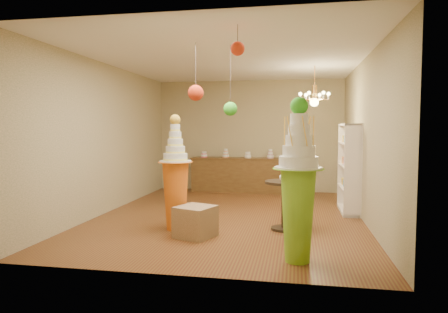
% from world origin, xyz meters
% --- Properties ---
extents(floor, '(6.50, 6.50, 0.00)m').
position_xyz_m(floor, '(0.00, 0.00, 0.00)').
color(floor, '#593218').
rests_on(floor, ground).
extents(ceiling, '(6.50, 6.50, 0.00)m').
position_xyz_m(ceiling, '(0.00, 0.00, 3.00)').
color(ceiling, silver).
rests_on(ceiling, ground).
extents(wall_back, '(5.00, 0.04, 3.00)m').
position_xyz_m(wall_back, '(0.00, 3.25, 1.50)').
color(wall_back, '#9C8F6A').
rests_on(wall_back, ground).
extents(wall_front, '(5.00, 0.04, 3.00)m').
position_xyz_m(wall_front, '(0.00, -3.25, 1.50)').
color(wall_front, '#9C8F6A').
rests_on(wall_front, ground).
extents(wall_left, '(0.04, 6.50, 3.00)m').
position_xyz_m(wall_left, '(-2.50, 0.00, 1.50)').
color(wall_left, '#9C8F6A').
rests_on(wall_left, ground).
extents(wall_right, '(0.04, 6.50, 3.00)m').
position_xyz_m(wall_right, '(2.50, 0.00, 1.50)').
color(wall_right, '#9C8F6A').
rests_on(wall_right, ground).
extents(pedestal_green, '(0.71, 0.71, 2.09)m').
position_xyz_m(pedestal_green, '(1.30, -2.50, 0.87)').
color(pedestal_green, '#76B427').
rests_on(pedestal_green, floor).
extents(pedestal_orange, '(0.61, 0.61, 1.94)m').
position_xyz_m(pedestal_orange, '(-0.71, -1.21, 0.75)').
color(pedestal_orange, '#D36318').
rests_on(pedestal_orange, floor).
extents(burlap_riser, '(0.69, 0.69, 0.49)m').
position_xyz_m(burlap_riser, '(-0.27, -1.61, 0.24)').
color(burlap_riser, '#8C6D4C').
rests_on(burlap_riser, floor).
extents(sideboard, '(3.04, 0.54, 1.16)m').
position_xyz_m(sideboard, '(0.00, 2.97, 0.48)').
color(sideboard, '#54391A').
rests_on(sideboard, floor).
extents(shelving_unit, '(0.33, 1.20, 1.80)m').
position_xyz_m(shelving_unit, '(2.34, 0.80, 0.90)').
color(shelving_unit, silver).
rests_on(shelving_unit, floor).
extents(round_table, '(0.78, 0.78, 0.83)m').
position_xyz_m(round_table, '(1.08, -0.91, 0.53)').
color(round_table, black).
rests_on(round_table, floor).
extents(vase, '(0.18, 0.18, 0.17)m').
position_xyz_m(vase, '(1.08, -0.91, 0.91)').
color(vase, silver).
rests_on(vase, round_table).
extents(pom_red_left, '(0.24, 0.24, 0.88)m').
position_xyz_m(pom_red_left, '(-0.24, -1.66, 2.24)').
color(pom_red_left, '#463A33').
rests_on(pom_red_left, ceiling).
extents(pom_green_mid, '(0.22, 0.22, 1.10)m').
position_xyz_m(pom_green_mid, '(0.24, -1.37, 2.01)').
color(pom_green_mid, '#463A33').
rests_on(pom_green_mid, ceiling).
extents(pom_red_right, '(0.18, 0.18, 0.39)m').
position_xyz_m(pom_red_right, '(0.53, -2.57, 2.70)').
color(pom_red_right, '#463A33').
rests_on(pom_red_right, ceiling).
extents(chandelier, '(0.72, 0.72, 0.85)m').
position_xyz_m(chandelier, '(1.63, 0.93, 2.30)').
color(chandelier, '#DB9F4D').
rests_on(chandelier, ceiling).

